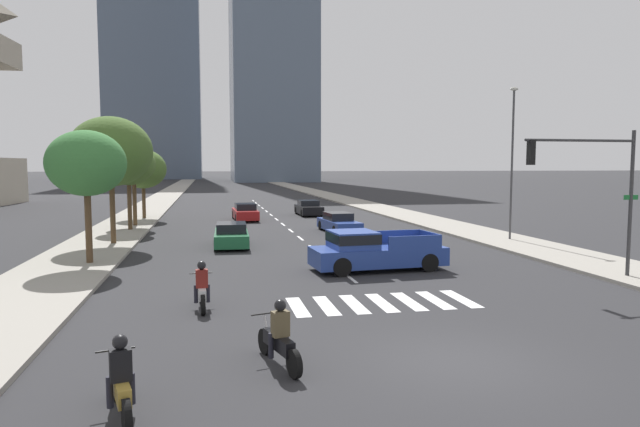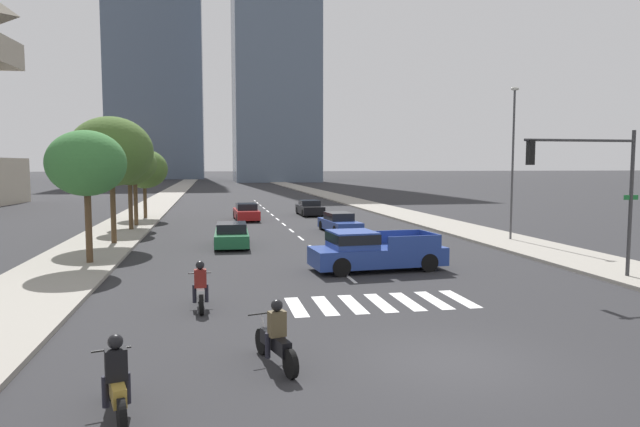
{
  "view_description": "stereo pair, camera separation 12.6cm",
  "coord_description": "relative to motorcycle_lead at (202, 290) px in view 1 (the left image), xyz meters",
  "views": [
    {
      "loc": [
        -5.33,
        -11.17,
        4.36
      ],
      "look_at": [
        0.0,
        15.44,
        2.0
      ],
      "focal_mm": 31.19,
      "sensor_mm": 36.0,
      "label": 1
    },
    {
      "loc": [
        -5.2,
        -11.2,
        4.36
      ],
      "look_at": [
        0.0,
        15.44,
        2.0
      ],
      "focal_mm": 31.19,
      "sensor_mm": 36.0,
      "label": 2
    }
  ],
  "objects": [
    {
      "name": "ground_plane",
      "position": [
        5.59,
        -5.79,
        -0.58
      ],
      "size": [
        800.0,
        800.0,
        0.0
      ],
      "primitive_type": "plane",
      "color": "#28282B"
    },
    {
      "name": "sidewalk_east",
      "position": [
        16.85,
        24.21,
        -0.51
      ],
      "size": [
        4.0,
        260.0,
        0.15
      ],
      "primitive_type": "cube",
      "color": "gray",
      "rests_on": "ground"
    },
    {
      "name": "sidewalk_west",
      "position": [
        -5.67,
        24.21,
        -0.51
      ],
      "size": [
        4.0,
        260.0,
        0.15
      ],
      "primitive_type": "cube",
      "color": "gray",
      "rests_on": "ground"
    },
    {
      "name": "crosswalk_near",
      "position": [
        5.59,
        -0.35,
        -0.58
      ],
      "size": [
        5.85,
        2.44,
        0.01
      ],
      "color": "silver",
      "rests_on": "ground"
    },
    {
      "name": "lane_divider_center",
      "position": [
        5.59,
        27.65,
        -0.58
      ],
      "size": [
        0.14,
        50.0,
        0.01
      ],
      "color": "silver",
      "rests_on": "ground"
    },
    {
      "name": "motorcycle_lead",
      "position": [
        0.0,
        0.0,
        0.0
      ],
      "size": [
        0.7,
        2.07,
        1.49
      ],
      "rotation": [
        0.0,
        0.0,
        1.62
      ],
      "color": "black",
      "rests_on": "ground"
    },
    {
      "name": "motorcycle_trailing",
      "position": [
        1.7,
        -5.24,
        -0.0
      ],
      "size": [
        0.91,
        2.19,
        1.49
      ],
      "rotation": [
        0.0,
        0.0,
        1.85
      ],
      "color": "black",
      "rests_on": "ground"
    },
    {
      "name": "motorcycle_third",
      "position": [
        -1.29,
        -7.16,
        -0.0
      ],
      "size": [
        0.85,
        2.09,
        1.49
      ],
      "rotation": [
        0.0,
        0.0,
        1.83
      ],
      "color": "black",
      "rests_on": "ground"
    },
    {
      "name": "pickup_truck",
      "position": [
        6.85,
        5.01,
        0.23
      ],
      "size": [
        5.67,
        2.5,
        1.67
      ],
      "rotation": [
        0.0,
        0.0,
        3.22
      ],
      "color": "navy",
      "rests_on": "ground"
    },
    {
      "name": "sedan_black_0",
      "position": [
        8.79,
        30.69,
        0.03
      ],
      "size": [
        1.96,
        4.24,
        1.31
      ],
      "rotation": [
        0.0,
        0.0,
        -1.55
      ],
      "color": "black",
      "rests_on": "ground"
    },
    {
      "name": "sedan_green_1",
      "position": [
        1.4,
        13.1,
        0.01
      ],
      "size": [
        1.92,
        4.68,
        1.29
      ],
      "rotation": [
        0.0,
        0.0,
        1.54
      ],
      "color": "#1E6038",
      "rests_on": "ground"
    },
    {
      "name": "sedan_red_2",
      "position": [
        3.05,
        27.36,
        0.04
      ],
      "size": [
        1.92,
        4.76,
        1.35
      ],
      "rotation": [
        0.0,
        0.0,
        1.61
      ],
      "color": "maroon",
      "rests_on": "ground"
    },
    {
      "name": "sedan_blue_3",
      "position": [
        8.53,
        18.07,
        0.01
      ],
      "size": [
        2.08,
        4.77,
        1.29
      ],
      "rotation": [
        0.0,
        0.0,
        -1.49
      ],
      "color": "navy",
      "rests_on": "ground"
    },
    {
      "name": "traffic_signal_near",
      "position": [
        14.23,
        1.32,
        3.38
      ],
      "size": [
        4.79,
        0.28,
        5.52
      ],
      "rotation": [
        0.0,
        0.0,
        3.14
      ],
      "color": "#333335",
      "rests_on": "sidewalk_east"
    },
    {
      "name": "street_lamp_east",
      "position": [
        17.15,
        11.89,
        4.47
      ],
      "size": [
        0.5,
        0.24,
        8.58
      ],
      "color": "#3F3F42",
      "rests_on": "sidewalk_east"
    },
    {
      "name": "street_tree_nearest",
      "position": [
        -4.87,
        8.36,
        3.84
      ],
      "size": [
        3.32,
        3.32,
        5.71
      ],
      "color": "#4C3823",
      "rests_on": "sidewalk_west"
    },
    {
      "name": "street_tree_second",
      "position": [
        -4.87,
        14.55,
        4.51
      ],
      "size": [
        4.39,
        4.39,
        6.82
      ],
      "color": "#4C3823",
      "rests_on": "sidewalk_west"
    },
    {
      "name": "street_tree_third",
      "position": [
        -4.87,
        21.14,
        3.86
      ],
      "size": [
        3.31,
        3.31,
        5.72
      ],
      "color": "#4C3823",
      "rests_on": "sidewalk_west"
    },
    {
      "name": "street_tree_fourth",
      "position": [
        -4.87,
        23.69,
        3.82
      ],
      "size": [
        3.01,
        3.01,
        5.57
      ],
      "color": "#4C3823",
      "rests_on": "sidewalk_west"
    },
    {
      "name": "street_tree_fifth",
      "position": [
        -4.87,
        29.26,
        3.48
      ],
      "size": [
        3.65,
        3.65,
        5.48
      ],
      "color": "#4C3823",
      "rests_on": "sidewalk_west"
    },
    {
      "name": "office_tower_left_skyline",
      "position": [
        -16.67,
        172.77,
        49.79
      ],
      "size": [
        29.47,
        22.45,
        112.08
      ],
      "color": "slate",
      "rests_on": "ground"
    },
    {
      "name": "office_tower_center_skyline",
      "position": [
        17.56,
        136.15,
        45.79
      ],
      "size": [
        21.93,
        26.57,
        105.34
      ],
      "color": "slate",
      "rests_on": "ground"
    }
  ]
}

